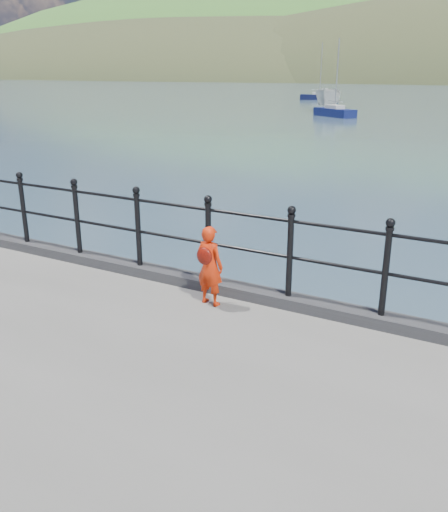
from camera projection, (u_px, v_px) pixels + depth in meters
The scene contains 7 objects.
ground at pixel (181, 338), 8.36m from camera, with size 600.00×600.00×0.00m, color #2D4251.
kerb at pixel (173, 276), 7.89m from camera, with size 60.00×0.30×0.15m, color #28282B.
railing at pixel (172, 227), 7.64m from camera, with size 18.11×0.11×1.20m.
child at pixel (210, 265), 6.97m from camera, with size 0.41×0.33×1.06m.
launch_white at pixel (328, 99), 53.83m from camera, with size 2.20×5.84×2.26m, color silver.
sailboat_left at pixel (320, 97), 73.89m from camera, with size 5.42×2.82×7.50m.
sailboat_port at pixel (335, 113), 47.41m from camera, with size 4.42×3.64×6.61m.
Camera 1 is at (4.22, -6.22, 3.93)m, focal length 38.00 mm.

